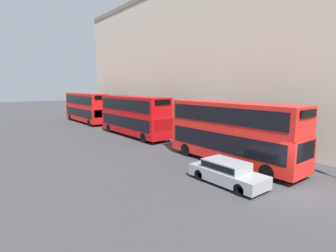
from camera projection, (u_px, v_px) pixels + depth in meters
name	position (u px, v px, depth m)	size (l,w,h in m)	color
ground_plane	(297.00, 193.00, 13.53)	(200.00, 200.00, 0.00)	#38383A
bus_leading	(232.00, 130.00, 18.44)	(2.59, 10.25, 4.38)	red
bus_second_in_queue	(134.00, 114.00, 28.92)	(2.59, 10.87, 4.39)	#B20C0F
bus_third_in_queue	(86.00, 107.00, 39.78)	(2.59, 11.21, 4.40)	red
car_dark_sedan	(227.00, 172.00, 14.77)	(1.79, 4.46, 1.33)	gray
pedestrian	(114.00, 118.00, 38.72)	(0.36, 0.36, 1.76)	brown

